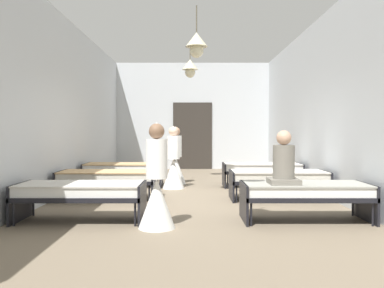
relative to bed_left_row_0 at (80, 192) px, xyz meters
name	(u,v)px	position (x,y,z in m)	size (l,w,h in m)	color
ground_plane	(192,202)	(1.70, 1.90, -0.49)	(6.10, 13.81, 0.10)	#7A6B56
room_shell	(192,107)	(1.70, 3.16, 1.48)	(5.90, 13.41, 3.83)	silver
bed_left_row_0	(80,192)	(0.00, 0.00, 0.00)	(1.90, 0.84, 0.57)	black
bed_right_row_0	(304,192)	(3.40, 0.00, 0.00)	(1.90, 0.84, 0.57)	black
bed_left_row_1	(107,178)	(0.00, 1.90, 0.00)	(1.90, 0.84, 0.57)	black
bed_right_row_1	(277,178)	(3.40, 1.90, 0.00)	(1.90, 0.84, 0.57)	black
bed_left_row_2	(123,169)	(0.00, 3.80, 0.00)	(1.90, 0.84, 0.57)	black
bed_right_row_2	(261,169)	(3.40, 3.80, 0.00)	(1.90, 0.84, 0.57)	black
nurse_near_aisle	(156,191)	(1.19, -0.47, 0.09)	(0.52, 0.52, 1.49)	white
nurse_mid_aisle	(175,164)	(1.27, 4.30, 0.09)	(0.52, 0.52, 1.49)	white
nurse_far_aisle	(173,166)	(1.24, 3.48, 0.09)	(0.52, 0.52, 1.49)	white
patient_seated_primary	(283,164)	(3.05, -0.10, 0.43)	(0.44, 0.44, 0.80)	slate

